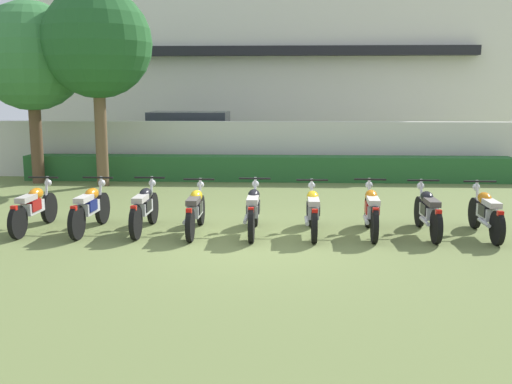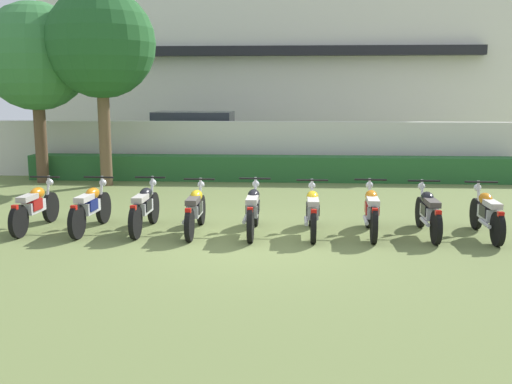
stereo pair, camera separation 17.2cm
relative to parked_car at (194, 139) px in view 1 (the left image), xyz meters
name	(u,v)px [view 1 (the left image)]	position (x,y,z in m)	size (l,w,h in m)	color
ground	(254,241)	(2.62, -10.36, -0.94)	(60.00, 60.00, 0.00)	olive
building	(272,61)	(2.62, 5.67, 2.95)	(18.65, 6.50, 7.77)	silver
compound_wall	(266,150)	(2.62, -2.69, -0.09)	(17.72, 0.30, 1.70)	silver
hedge_row	(265,168)	(2.62, -3.39, -0.57)	(14.17, 0.70, 0.73)	#28602D
parked_car	(194,139)	(0.00, 0.00, 0.00)	(4.52, 2.10, 1.89)	#9EA3A8
tree_near_inspector	(31,57)	(-3.88, -4.08, 2.60)	(3.00, 3.00, 5.05)	brown
tree_far_side	(97,44)	(-1.88, -4.47, 2.91)	(2.95, 2.95, 5.35)	brown
motorcycle_in_row_0	(34,207)	(-1.58, -9.75, -0.49)	(0.60, 1.91, 0.96)	black
motorcycle_in_row_1	(90,208)	(-0.49, -9.78, -0.48)	(0.60, 1.91, 0.97)	black
motorcycle_in_row_2	(144,208)	(0.53, -9.72, -0.48)	(0.60, 1.90, 0.97)	black
motorcycle_in_row_3	(195,209)	(1.51, -9.80, -0.49)	(0.60, 1.91, 0.95)	black
motorcycle_in_row_4	(253,209)	(2.59, -9.81, -0.48)	(0.60, 1.93, 0.98)	black
motorcycle_in_row_5	(313,210)	(3.68, -9.80, -0.49)	(0.60, 1.87, 0.96)	black
motorcycle_in_row_6	(371,210)	(4.75, -9.79, -0.48)	(0.60, 1.86, 0.98)	black
motorcycle_in_row_7	(428,211)	(5.78, -9.75, -0.49)	(0.60, 1.89, 0.95)	black
motorcycle_in_row_8	(486,212)	(6.81, -9.82, -0.49)	(0.60, 1.86, 0.95)	black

